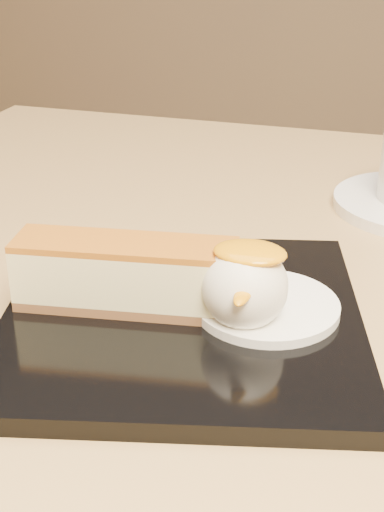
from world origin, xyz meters
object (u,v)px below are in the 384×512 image
(dessert_plate, at_px, (183,318))
(cheesecake, at_px, (126,274))
(table, at_px, (222,445))
(ice_cream_scoop, at_px, (245,286))

(dessert_plate, relative_size, cheesecake, 1.57)
(dessert_plate, xyz_separation_m, cheesecake, (-0.03, -0.01, 0.03))
(table, height_order, dessert_plate, dessert_plate)
(dessert_plate, xyz_separation_m, ice_cream_scoop, (0.04, -0.01, 0.03))
(dessert_plate, height_order, cheesecake, cheesecake)
(cheesecake, height_order, ice_cream_scoop, ice_cream_scoop)
(ice_cream_scoop, bearing_deg, cheesecake, 180.00)
(dessert_plate, bearing_deg, ice_cream_scoop, -7.13)
(table, relative_size, ice_cream_scoop, 15.60)
(cheesecake, xyz_separation_m, ice_cream_scoop, (0.07, 0.00, 0.00))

